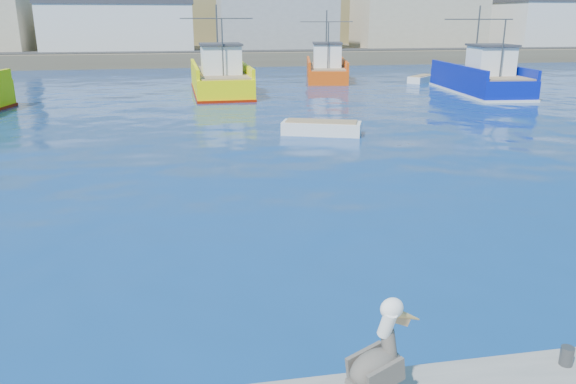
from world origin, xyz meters
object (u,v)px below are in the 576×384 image
object	(u,v)px
skiff_mid	(321,129)
skiff_far	(422,79)
trawler_blue	(481,79)
boat_orange	(326,69)
trawler_yellow_b	(220,79)
pelican	(379,360)

from	to	relation	value
skiff_mid	skiff_far	xyz separation A→B (m)	(14.47, 21.38, -0.03)
trawler_blue	skiff_far	size ratio (longest dim) A/B	3.44
boat_orange	skiff_far	distance (m)	8.66
trawler_yellow_b	boat_orange	world-z (taller)	trawler_yellow_b
boat_orange	trawler_blue	bearing A→B (deg)	-49.50
trawler_yellow_b	skiff_mid	bearing A→B (deg)	-77.40
skiff_mid	pelican	bearing A→B (deg)	-101.61
trawler_yellow_b	skiff_mid	xyz separation A→B (m)	(3.83, -17.13, -0.80)
trawler_yellow_b	skiff_mid	distance (m)	17.57
trawler_blue	boat_orange	size ratio (longest dim) A/B	1.19
skiff_far	boat_orange	bearing A→B (deg)	159.47
trawler_blue	pelican	bearing A→B (deg)	-120.54
trawler_yellow_b	trawler_blue	distance (m)	19.98
trawler_blue	boat_orange	distance (m)	14.47
boat_orange	skiff_far	xyz separation A→B (m)	(8.08, -3.02, -0.83)
trawler_yellow_b	trawler_blue	world-z (taller)	trawler_yellow_b
pelican	trawler_blue	bearing A→B (deg)	59.46
boat_orange	pelican	distance (m)	46.17
trawler_yellow_b	pelican	xyz separation A→B (m)	(-0.39, -37.66, 0.09)
trawler_blue	skiff_mid	size ratio (longest dim) A/B	2.82
trawler_yellow_b	boat_orange	bearing A→B (deg)	35.41
boat_orange	skiff_far	bearing A→B (deg)	-20.53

